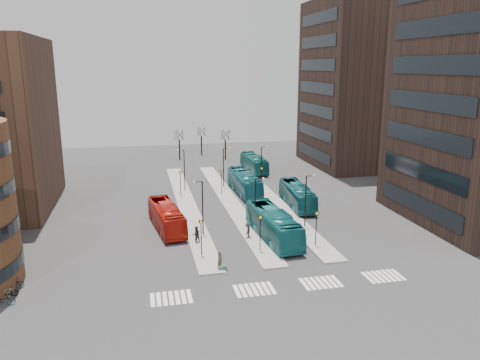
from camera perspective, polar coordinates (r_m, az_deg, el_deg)
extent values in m
plane|color=#2D2D30|center=(37.53, 4.84, -15.71)|extent=(160.00, 160.00, 0.00)
cube|color=gray|center=(64.10, -6.53, -2.94)|extent=(2.50, 45.00, 0.15)
cube|color=gray|center=(64.93, -1.25, -2.63)|extent=(2.50, 45.00, 0.15)
cube|color=gray|center=(66.30, 3.84, -2.32)|extent=(2.50, 45.00, 0.15)
cube|color=navy|center=(43.87, -1.92, -10.70)|extent=(0.44, 0.35, 0.54)
imported|color=#B8180E|center=(54.72, -8.96, -4.44)|extent=(3.93, 10.85, 2.96)
imported|color=#146268|center=(51.16, 4.07, -5.43)|extent=(3.51, 11.89, 3.27)
imported|color=#15606B|center=(69.03, 0.54, -0.32)|extent=(2.98, 11.59, 3.21)
imported|color=#135960|center=(63.19, 6.97, -1.86)|extent=(3.24, 10.91, 3.00)
imported|color=#125C5B|center=(83.38, 1.72, 2.06)|extent=(2.75, 10.70, 2.96)
imported|color=#4B4E2E|center=(43.87, -2.47, -9.74)|extent=(0.81, 0.80, 1.88)
imported|color=black|center=(50.24, -5.37, -6.66)|extent=(1.06, 0.91, 1.89)
imported|color=black|center=(49.89, 3.25, -6.98)|extent=(0.43, 0.93, 1.55)
imported|color=black|center=(51.42, 0.95, -6.20)|extent=(1.07, 1.28, 1.73)
imported|color=gray|center=(42.24, -26.92, -13.02)|extent=(1.86, 1.01, 0.93)
imported|color=gray|center=(43.54, -26.44, -12.17)|extent=(1.56, 0.75, 0.91)
imported|color=gray|center=(44.73, -26.04, -11.38)|extent=(1.96, 1.24, 0.97)
cube|color=silver|center=(39.68, -10.62, -14.16)|extent=(0.35, 2.40, 0.01)
cube|color=silver|center=(39.69, -9.88, -14.12)|extent=(0.35, 2.40, 0.01)
cube|color=silver|center=(39.70, -9.13, -14.08)|extent=(0.35, 2.40, 0.01)
cube|color=silver|center=(39.73, -8.39, -14.03)|extent=(0.35, 2.40, 0.01)
cube|color=silver|center=(39.75, -7.65, -13.99)|extent=(0.35, 2.40, 0.01)
cube|color=silver|center=(39.79, -6.91, -13.94)|extent=(0.35, 2.40, 0.01)
cube|color=silver|center=(39.83, -6.18, -13.88)|extent=(0.35, 2.40, 0.01)
cube|color=silver|center=(40.37, -0.37, -13.40)|extent=(0.35, 2.40, 0.01)
cube|color=silver|center=(40.46, 0.34, -13.33)|extent=(0.35, 2.40, 0.01)
cube|color=silver|center=(40.56, 1.05, -13.26)|extent=(0.35, 2.40, 0.01)
cube|color=silver|center=(40.67, 1.76, -13.18)|extent=(0.35, 2.40, 0.01)
cube|color=silver|center=(40.78, 2.45, -13.11)|extent=(0.35, 2.40, 0.01)
cube|color=silver|center=(40.90, 3.15, -13.03)|extent=(0.35, 2.40, 0.01)
cube|color=silver|center=(41.03, 3.84, -12.96)|extent=(0.35, 2.40, 0.01)
cube|color=silver|center=(41.89, 7.88, -12.47)|extent=(0.35, 2.40, 0.01)
cube|color=silver|center=(42.05, 8.54, -12.39)|extent=(0.35, 2.40, 0.01)
cube|color=silver|center=(42.22, 9.19, -12.30)|extent=(0.35, 2.40, 0.01)
cube|color=silver|center=(42.40, 9.83, -12.21)|extent=(0.35, 2.40, 0.01)
cube|color=silver|center=(42.57, 10.47, -12.13)|extent=(0.35, 2.40, 0.01)
cube|color=silver|center=(42.76, 11.10, -12.04)|extent=(0.35, 2.40, 0.01)
cube|color=silver|center=(42.95, 11.73, -11.95)|extent=(0.35, 2.40, 0.01)
cube|color=silver|center=(44.18, 15.36, -11.41)|extent=(0.35, 2.40, 0.01)
cube|color=silver|center=(44.40, 15.94, -11.32)|extent=(0.35, 2.40, 0.01)
cube|color=silver|center=(44.63, 16.52, -11.22)|extent=(0.35, 2.40, 0.01)
cube|color=silver|center=(44.86, 17.09, -11.13)|extent=(0.35, 2.40, 0.01)
cube|color=silver|center=(45.10, 17.65, -11.04)|extent=(0.35, 2.40, 0.01)
cube|color=silver|center=(45.34, 18.21, -10.95)|extent=(0.35, 2.40, 0.01)
cube|color=silver|center=(45.58, 18.76, -10.86)|extent=(0.35, 2.40, 0.01)
cube|color=black|center=(59.09, 20.90, -2.79)|extent=(0.12, 16.00, 2.00)
cube|color=black|center=(58.13, 21.24, 0.99)|extent=(0.12, 16.00, 2.00)
cube|color=black|center=(57.44, 21.58, 4.88)|extent=(0.12, 16.00, 2.00)
cube|color=black|center=(57.03, 21.94, 8.85)|extent=(0.12, 16.00, 2.00)
cube|color=black|center=(56.89, 22.31, 12.86)|extent=(0.12, 16.00, 2.00)
cube|color=black|center=(57.03, 22.69, 16.86)|extent=(0.12, 16.00, 2.00)
cube|color=#32221B|center=(91.38, 15.27, 11.18)|extent=(20.00, 20.00, 30.00)
cube|color=black|center=(88.61, 8.96, 3.27)|extent=(0.12, 16.00, 2.00)
cube|color=black|center=(87.97, 9.06, 5.83)|extent=(0.12, 16.00, 2.00)
cube|color=black|center=(87.52, 9.16, 8.43)|extent=(0.12, 16.00, 2.00)
cube|color=black|center=(87.25, 9.26, 11.04)|extent=(0.12, 16.00, 2.00)
cube|color=black|center=(87.16, 9.36, 13.67)|extent=(0.12, 16.00, 2.00)
cube|color=black|center=(87.25, 9.47, 16.29)|extent=(0.12, 16.00, 2.00)
cube|color=black|center=(87.53, 9.58, 18.91)|extent=(0.12, 16.00, 2.00)
cylinder|color=black|center=(46.52, -4.75, -7.09)|extent=(0.10, 0.10, 3.50)
cube|color=black|center=(45.93, -4.79, -5.05)|extent=(0.45, 0.10, 0.30)
cube|color=yellow|center=(45.87, -4.78, -5.07)|extent=(0.20, 0.02, 0.20)
cylinder|color=black|center=(67.42, -7.27, -0.52)|extent=(0.10, 0.10, 3.50)
cube|color=black|center=(67.01, -7.31, 0.93)|extent=(0.45, 0.10, 0.30)
cube|color=yellow|center=(66.96, -7.31, 0.92)|extent=(0.20, 0.02, 0.20)
cylinder|color=black|center=(47.61, 2.47, -6.56)|extent=(0.10, 0.10, 3.50)
cube|color=black|center=(47.03, 2.50, -4.56)|extent=(0.45, 0.10, 0.30)
cube|color=yellow|center=(46.98, 2.51, -4.58)|extent=(0.20, 0.02, 0.20)
cylinder|color=black|center=(68.18, -2.24, -0.25)|extent=(0.10, 0.10, 3.50)
cube|color=black|center=(67.77, -2.26, 1.18)|extent=(0.45, 0.10, 0.30)
cube|color=yellow|center=(67.72, -2.25, 1.17)|extent=(0.20, 0.02, 0.20)
cylinder|color=black|center=(49.41, 9.25, -5.96)|extent=(0.10, 0.10, 3.50)
cube|color=black|center=(48.85, 9.33, -4.03)|extent=(0.45, 0.10, 0.30)
cube|color=yellow|center=(48.80, 9.36, -4.05)|extent=(0.20, 0.02, 0.20)
cylinder|color=black|center=(69.44, 2.64, 0.01)|extent=(0.10, 0.10, 3.50)
cube|color=black|center=(69.05, 2.65, 1.42)|extent=(0.45, 0.10, 0.30)
cube|color=yellow|center=(68.99, 2.67, 1.41)|extent=(0.20, 0.02, 0.20)
cylinder|color=black|center=(51.87, -4.57, -3.40)|extent=(0.14, 0.14, 6.00)
cylinder|color=black|center=(51.01, -5.14, -0.21)|extent=(0.90, 0.08, 0.08)
sphere|color=silver|center=(50.95, -5.64, -0.24)|extent=(0.24, 0.24, 0.24)
cylinder|color=black|center=(71.10, -6.79, 1.28)|extent=(0.14, 0.14, 6.00)
cylinder|color=black|center=(70.47, -7.23, 3.65)|extent=(0.90, 0.08, 0.08)
sphere|color=silver|center=(70.43, -7.59, 3.63)|extent=(0.24, 0.24, 0.24)
cylinder|color=black|center=(52.96, 1.88, -3.00)|extent=(0.14, 0.14, 6.00)
cylinder|color=black|center=(52.28, 2.38, 0.18)|extent=(0.90, 0.08, 0.08)
sphere|color=silver|center=(52.39, 2.86, 0.21)|extent=(0.24, 0.24, 0.24)
cylinder|color=black|center=(71.90, -2.03, 1.51)|extent=(0.14, 0.14, 6.00)
cylinder|color=black|center=(71.40, -1.69, 3.88)|extent=(0.90, 0.08, 0.08)
sphere|color=silver|center=(71.48, -1.34, 3.90)|extent=(0.24, 0.24, 0.24)
cylinder|color=black|center=(54.69, 7.99, -2.58)|extent=(0.14, 0.14, 6.00)
cylinder|color=black|center=(54.08, 8.54, 0.50)|extent=(0.90, 0.08, 0.08)
sphere|color=silver|center=(54.24, 8.99, 0.52)|extent=(0.24, 0.24, 0.24)
cylinder|color=black|center=(73.18, 2.60, 1.73)|extent=(0.14, 0.14, 6.00)
cylinder|color=black|center=(72.73, 2.97, 4.05)|extent=(0.90, 0.08, 0.08)
sphere|color=silver|center=(72.85, 3.31, 4.07)|extent=(0.24, 0.24, 0.24)
cylinder|color=black|center=(94.90, -7.39, 3.72)|extent=(0.30, 0.30, 4.00)
cylinder|color=black|center=(94.50, -7.02, 5.47)|extent=(0.10, 1.56, 1.95)
cylinder|color=black|center=(95.11, -7.35, 5.51)|extent=(1.48, 0.59, 1.97)
cylinder|color=black|center=(94.80, -7.80, 5.47)|extent=(0.90, 1.31, 1.99)
cylinder|color=black|center=(93.99, -7.76, 5.40)|extent=(0.89, 1.31, 1.99)
cylinder|color=black|center=(93.80, -7.27, 5.40)|extent=(1.48, 0.58, 1.97)
cylinder|color=black|center=(99.35, -4.72, 4.24)|extent=(0.30, 0.30, 4.00)
cylinder|color=black|center=(99.01, -4.35, 5.91)|extent=(0.10, 1.56, 1.95)
cylinder|color=black|center=(99.59, -4.68, 5.95)|extent=(1.48, 0.59, 1.97)
cylinder|color=black|center=(99.24, -5.11, 5.91)|extent=(0.90, 1.31, 1.99)
cylinder|color=black|center=(98.44, -5.05, 5.85)|extent=(0.89, 1.31, 1.99)
cylinder|color=black|center=(98.29, -4.57, 5.85)|extent=(1.48, 0.58, 1.97)
cylinder|color=black|center=(94.13, -1.80, 3.74)|extent=(0.30, 0.30, 4.00)
cylinder|color=black|center=(93.80, -1.39, 5.50)|extent=(0.10, 1.56, 1.95)
cylinder|color=black|center=(94.35, -1.76, 5.55)|extent=(1.48, 0.59, 1.97)
cylinder|color=black|center=(93.97, -2.20, 5.51)|extent=(0.90, 1.31, 1.99)
cylinder|color=black|center=(93.17, -2.11, 5.44)|extent=(0.89, 1.31, 1.99)
cylinder|color=black|center=(93.06, -1.61, 5.44)|extent=(1.48, 0.58, 1.97)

